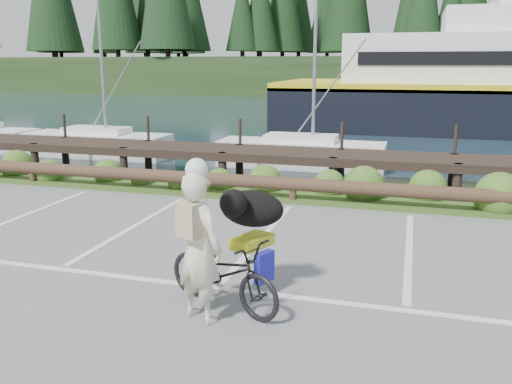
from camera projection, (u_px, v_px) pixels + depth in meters
ground at (227, 278)px, 8.07m from camera, size 72.00×72.00×0.00m
harbor_backdrop at (401, 85)px, 81.32m from camera, size 170.00×160.00×30.00m
vegetation_strip at (299, 194)px, 13.01m from camera, size 34.00×1.60×0.10m
log_rail at (293, 203)px, 12.37m from camera, size 32.00×0.30×0.60m
bicycle at (223, 273)px, 7.00m from camera, size 1.94×1.31×0.96m
cyclist at (199, 247)px, 6.57m from camera, size 0.81×0.68×1.88m
dog at (252, 209)px, 7.27m from camera, size 0.73×0.97×0.50m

